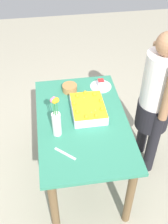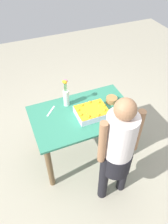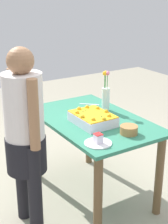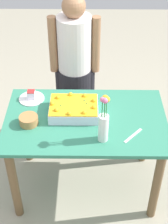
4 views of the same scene
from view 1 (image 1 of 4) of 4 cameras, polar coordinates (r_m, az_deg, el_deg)
The scene contains 8 objects.
ground_plane at distance 3.01m, azimuth -0.27°, elevation -12.37°, with size 8.00×8.00×0.00m, color #A69F89.
dining_table at distance 2.52m, azimuth -0.32°, elevation -4.04°, with size 1.25×0.78×0.77m.
sheet_cake at distance 2.46m, azimuth 0.84°, elevation 0.74°, with size 0.37×0.29×0.11m.
serving_plate_with_slice at distance 2.78m, azimuth 3.43°, elevation 5.50°, with size 0.21×0.21×0.08m.
cake_knife at distance 2.17m, azimuth -3.85°, elevation -8.44°, with size 0.20×0.02×0.00m, color silver.
flower_vase at distance 2.21m, azimuth -5.65°, elevation -1.60°, with size 0.07×0.07×0.38m.
fruit_bowl at distance 2.72m, azimuth -2.92°, elevation 4.88°, with size 0.14×0.14×0.07m, color #B17844.
person_standing at distance 2.61m, azimuth 14.49°, elevation 2.79°, with size 0.45×0.31×1.49m.
Camera 1 is at (-1.73, 0.25, 2.45)m, focal length 45.00 mm.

